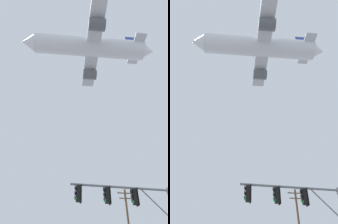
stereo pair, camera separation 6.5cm
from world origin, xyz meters
TOP-DOWN VIEW (x-y plane):
  - signal_pole_near at (3.72, 6.18)m, footprint 6.44×0.79m
  - airplane at (3.65, 19.33)m, footprint 28.80×22.25m

SIDE VIEW (x-z plane):
  - signal_pole_near at x=3.72m, z-range 1.61..7.37m
  - airplane at x=3.65m, z-range 35.44..43.32m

